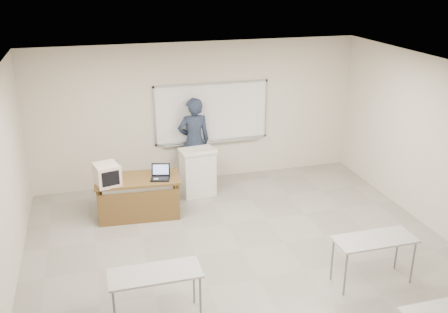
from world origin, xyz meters
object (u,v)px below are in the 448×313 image
object	(u,v)px
instructor_desk	(139,190)
keyboard	(206,151)
podium	(198,172)
mouse	(156,179)
presenter	(194,141)
laptop	(160,175)
whiteboard	(212,113)
crt_monitor	(106,174)

from	to	relation	value
instructor_desk	keyboard	bearing A→B (deg)	26.85
podium	mouse	distance (m)	1.28
presenter	laptop	bearing A→B (deg)	53.00
laptop	presenter	size ratio (longest dim) A/B	0.18
whiteboard	laptop	xyz separation A→B (m)	(-1.38, -1.49, -0.67)
presenter	crt_monitor	bearing A→B (deg)	33.45
keyboard	presenter	size ratio (longest dim) A/B	0.24
mouse	keyboard	bearing A→B (deg)	31.47
whiteboard	crt_monitor	bearing A→B (deg)	-147.35
keyboard	laptop	bearing A→B (deg)	-151.48
laptop	whiteboard	bearing A→B (deg)	62.03
keyboard	presenter	world-z (taller)	presenter
laptop	mouse	bearing A→B (deg)	-120.91
podium	crt_monitor	world-z (taller)	crt_monitor
podium	keyboard	distance (m)	0.53
laptop	keyboard	world-z (taller)	laptop
crt_monitor	presenter	world-z (taller)	presenter
keyboard	presenter	xyz separation A→B (m)	(-0.09, 0.71, -0.03)
crt_monitor	presenter	distance (m)	2.30
crt_monitor	whiteboard	bearing A→B (deg)	18.60
keyboard	presenter	bearing A→B (deg)	95.15
instructor_desk	laptop	distance (m)	0.47
podium	laptop	distance (m)	1.18
laptop	keyboard	distance (m)	1.21
podium	crt_monitor	bearing A→B (deg)	-164.30
laptop	keyboard	xyz separation A→B (m)	(1.03, 0.60, 0.17)
whiteboard	presenter	xyz separation A→B (m)	(-0.44, -0.18, -0.53)
instructor_desk	mouse	size ratio (longest dim) A/B	14.87
instructor_desk	crt_monitor	size ratio (longest dim) A/B	3.33
whiteboard	instructor_desk	xyz separation A→B (m)	(-1.78, -1.48, -0.92)
keyboard	mouse	bearing A→B (deg)	-150.32
keyboard	presenter	distance (m)	0.71
crt_monitor	mouse	size ratio (longest dim) A/B	4.47
instructor_desk	presenter	world-z (taller)	presenter
instructor_desk	mouse	bearing A→B (deg)	-10.93
podium	laptop	size ratio (longest dim) A/B	2.84
whiteboard	presenter	bearing A→B (deg)	-157.70
podium	mouse	size ratio (longest dim) A/B	9.33
mouse	presenter	world-z (taller)	presenter
podium	mouse	world-z (taller)	podium
instructor_desk	mouse	world-z (taller)	mouse
whiteboard	podium	distance (m)	1.35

